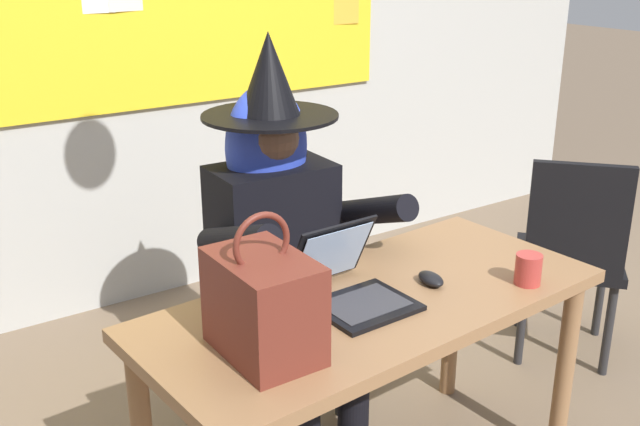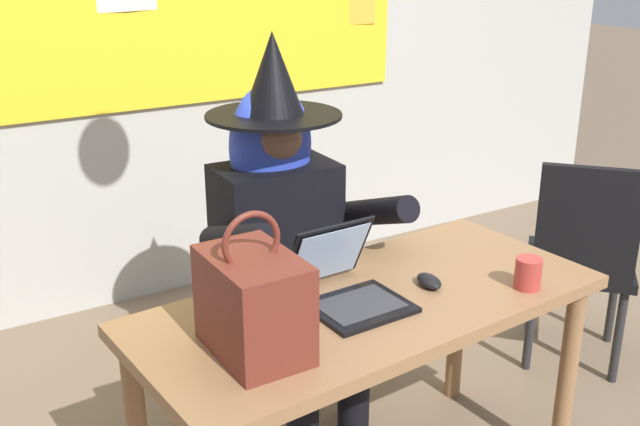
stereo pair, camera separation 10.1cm
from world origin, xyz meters
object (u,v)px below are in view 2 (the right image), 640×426
object	(u,v)px
person_costumed	(284,219)
computer_mouse	(429,281)
chair_at_desk	(271,280)
laptop	(347,285)
desk_main	(369,328)
coffee_mug	(528,273)
handbag	(254,303)
chair_extra_corner	(582,254)

from	to	relation	value
person_costumed	computer_mouse	bearing A→B (deg)	19.46
chair_at_desk	laptop	size ratio (longest dim) A/B	2.63
desk_main	coffee_mug	bearing A→B (deg)	-22.95
computer_mouse	coffee_mug	size ratio (longest dim) A/B	1.09
handbag	coffee_mug	world-z (taller)	handbag
chair_at_desk	chair_extra_corner	xyz separation A→B (m)	(1.17, -0.46, 0.01)
person_costumed	computer_mouse	xyz separation A→B (m)	(0.18, -0.58, -0.05)
person_costumed	handbag	world-z (taller)	person_costumed
desk_main	handbag	bearing A→B (deg)	-168.16
chair_extra_corner	handbag	bearing A→B (deg)	148.89
person_costumed	coffee_mug	world-z (taller)	person_costumed
desk_main	chair_at_desk	distance (m)	0.68
person_costumed	laptop	distance (m)	0.53
chair_extra_corner	desk_main	bearing A→B (deg)	148.45
chair_at_desk	handbag	size ratio (longest dim) A/B	2.35
laptop	computer_mouse	distance (m)	0.27
coffee_mug	computer_mouse	bearing A→B (deg)	146.32
chair_at_desk	computer_mouse	world-z (taller)	chair_at_desk
handbag	chair_extra_corner	bearing A→B (deg)	10.60
handbag	chair_extra_corner	size ratio (longest dim) A/B	0.42
laptop	chair_at_desk	bearing A→B (deg)	80.06
chair_extra_corner	chair_at_desk	bearing A→B (deg)	116.87
computer_mouse	chair_extra_corner	distance (m)	1.05
handbag	chair_extra_corner	distance (m)	1.68
handbag	computer_mouse	bearing A→B (deg)	5.84
computer_mouse	desk_main	bearing A→B (deg)	-178.01
computer_mouse	chair_extra_corner	xyz separation A→B (m)	(1.00, 0.24, -0.23)
laptop	handbag	bearing A→B (deg)	-164.33
computer_mouse	chair_extra_corner	size ratio (longest dim) A/B	0.12
computer_mouse	coffee_mug	distance (m)	0.29
person_costumed	chair_extra_corner	world-z (taller)	person_costumed
person_costumed	laptop	bearing A→B (deg)	-6.98
laptop	coffee_mug	size ratio (longest dim) A/B	3.56
laptop	computer_mouse	size ratio (longest dim) A/B	3.25
laptop	chair_extra_corner	distance (m)	1.30
computer_mouse	chair_extra_corner	world-z (taller)	chair_extra_corner
desk_main	coffee_mug	xyz separation A→B (m)	(0.44, -0.19, 0.14)
laptop	handbag	world-z (taller)	handbag
laptop	chair_extra_corner	world-z (taller)	laptop
person_costumed	handbag	xyz separation A→B (m)	(-0.44, -0.64, 0.07)
chair_at_desk	handbag	bearing A→B (deg)	-26.61
laptop	handbag	size ratio (longest dim) A/B	0.89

